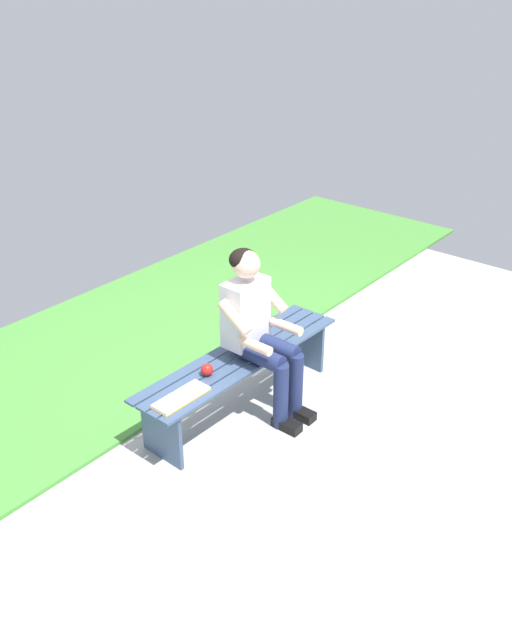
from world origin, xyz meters
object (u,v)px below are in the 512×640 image
bench_near (240,368)px  person_seated (258,327)px  book_open (181,398)px  apple (207,370)px

bench_near → person_seated: size_ratio=1.46×
person_seated → book_open: (0.75, -0.05, -0.23)m
bench_near → person_seated: person_seated is taller
bench_near → book_open: size_ratio=4.43×
bench_near → apple: (0.34, -0.01, 0.15)m
apple → book_open: apple is taller
person_seated → book_open: bearing=-3.5°
apple → book_open: bearing=11.4°
book_open → bench_near: bearing=-174.1°
bench_near → person_seated: (-0.09, 0.10, 0.34)m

